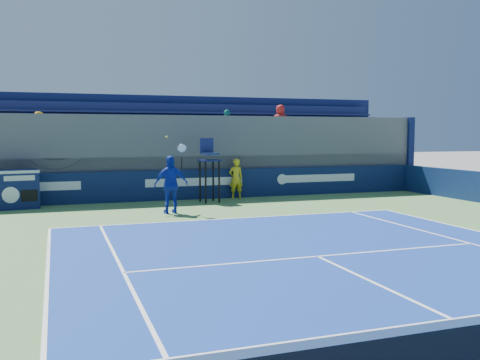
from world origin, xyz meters
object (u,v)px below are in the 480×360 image
object	(u,v)px
ball_person	(236,179)
tennis_player	(171,185)
umpire_chair	(209,163)
match_clock	(19,188)

from	to	relation	value
ball_person	tennis_player	bearing A→B (deg)	44.43
ball_person	umpire_chair	xyz separation A→B (m)	(-1.36, -0.78, 0.70)
umpire_chair	tennis_player	bearing A→B (deg)	-129.45
match_clock	tennis_player	size ratio (longest dim) A/B	0.55
match_clock	tennis_player	distance (m)	5.61
umpire_chair	tennis_player	world-z (taller)	tennis_player
match_clock	umpire_chair	bearing A→B (deg)	-3.61
tennis_player	match_clock	bearing A→B (deg)	149.48
umpire_chair	tennis_player	xyz separation A→B (m)	(-1.99, -2.42, -0.55)
ball_person	umpire_chair	bearing A→B (deg)	30.68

